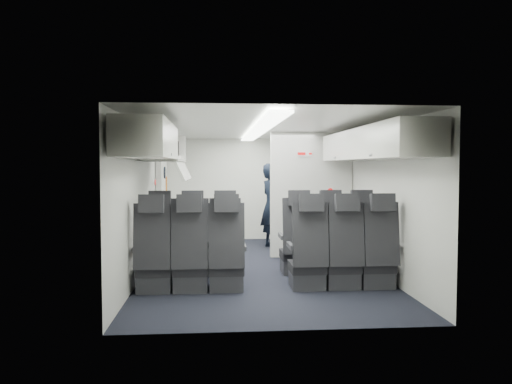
{
  "coord_description": "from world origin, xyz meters",
  "views": [
    {
      "loc": [
        -0.64,
        -7.65,
        1.57
      ],
      "look_at": [
        0.0,
        0.4,
        1.15
      ],
      "focal_mm": 35.0,
      "sensor_mm": 36.0,
      "label": 1
    }
  ],
  "objects": [
    {
      "name": "cabin_shell",
      "position": [
        0.0,
        0.0,
        1.12
      ],
      "size": [
        3.41,
        6.01,
        2.16
      ],
      "color": "black",
      "rests_on": "ground"
    },
    {
      "name": "carry_on_bag",
      "position": [
        -1.38,
        -0.12,
        1.83
      ],
      "size": [
        0.39,
        0.3,
        0.21
      ],
      "primitive_type": "cube",
      "rotation": [
        0.0,
        0.0,
        0.17
      ],
      "color": "black",
      "rests_on": "overhead_bin_left_front_open"
    },
    {
      "name": "flight_attendant",
      "position": [
        0.41,
        1.85,
        0.81
      ],
      "size": [
        0.53,
        0.67,
        1.62
      ],
      "primitive_type": "imported",
      "rotation": [
        0.0,
        0.0,
        1.83
      ],
      "color": "black",
      "rests_on": "ground"
    },
    {
      "name": "overhead_bin_right_rear",
      "position": [
        1.4,
        -2.0,
        1.86
      ],
      "size": [
        0.53,
        1.8,
        0.4
      ],
      "color": "silver",
      "rests_on": "cabin_shell"
    },
    {
      "name": "seat_row_mid",
      "position": [
        -0.0,
        -1.43,
        0.4
      ],
      "size": [
        3.33,
        0.56,
        1.24
      ],
      "color": "black",
      "rests_on": "cabin_shell"
    },
    {
      "name": "seat_row_front",
      "position": [
        -0.0,
        -0.53,
        0.4
      ],
      "size": [
        3.33,
        0.56,
        1.24
      ],
      "color": "black",
      "rests_on": "cabin_shell"
    },
    {
      "name": "boarding_door",
      "position": [
        -1.64,
        1.55,
        0.95
      ],
      "size": [
        0.12,
        1.27,
        1.86
      ],
      "color": "silver",
      "rests_on": "cabin_shell"
    },
    {
      "name": "bulkhead_partition",
      "position": [
        0.98,
        0.8,
        1.08
      ],
      "size": [
        1.4,
        0.15,
        2.13
      ],
      "color": "silver",
      "rests_on": "cabin_shell"
    },
    {
      "name": "galley_unit",
      "position": [
        0.95,
        2.72,
        0.95
      ],
      "size": [
        0.85,
        0.52,
        1.9
      ],
      "color": "#939399",
      "rests_on": "cabin_shell"
    },
    {
      "name": "papers",
      "position": [
        0.6,
        1.8,
        1.0
      ],
      "size": [
        0.21,
        0.07,
        0.15
      ],
      "primitive_type": "cube",
      "rotation": [
        0.0,
        0.0,
        -0.23
      ],
      "color": "white",
      "rests_on": "flight_attendant"
    },
    {
      "name": "overhead_bin_left_front_open",
      "position": [
        -1.44,
        -0.25,
        1.74
      ],
      "size": [
        0.64,
        1.7,
        0.72
      ],
      "color": "#9E9E93",
      "rests_on": "cabin_shell"
    },
    {
      "name": "overhead_bin_right_front",
      "position": [
        1.4,
        -0.25,
        1.86
      ],
      "size": [
        0.53,
        1.7,
        0.4
      ],
      "color": "silver",
      "rests_on": "cabin_shell"
    },
    {
      "name": "overhead_bin_left_rear",
      "position": [
        -1.4,
        -2.0,
        1.86
      ],
      "size": [
        0.53,
        1.8,
        0.4
      ],
      "color": "silver",
      "rests_on": "cabin_shell"
    }
  ]
}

